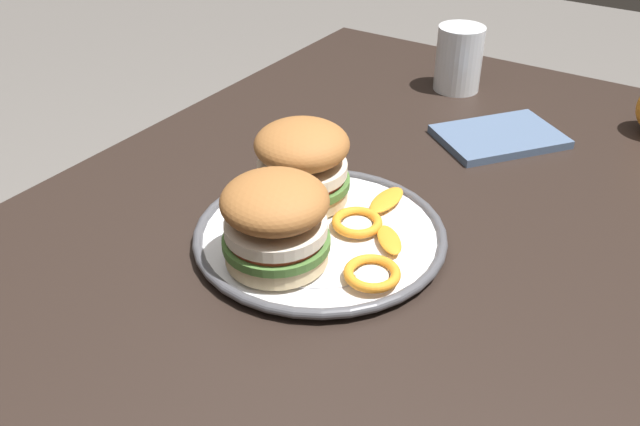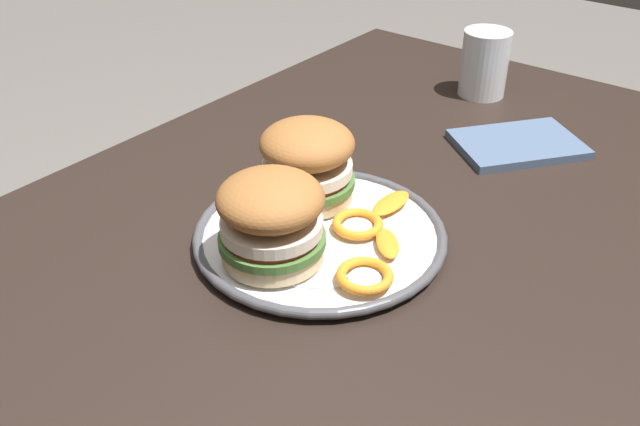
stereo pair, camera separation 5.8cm
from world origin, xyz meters
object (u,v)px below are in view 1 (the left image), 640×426
(sandwich_half_right, at_px, (302,161))
(drinking_glass, at_px, (458,63))
(sandwich_half_left, at_px, (275,220))
(dinner_plate, at_px, (320,235))
(dining_table, at_px, (313,335))

(sandwich_half_right, relative_size, drinking_glass, 1.44)
(sandwich_half_right, height_order, drinking_glass, sandwich_half_right)
(sandwich_half_left, height_order, drinking_glass, sandwich_half_left)
(dinner_plate, distance_m, sandwich_half_left, 0.09)
(dining_table, bearing_deg, drinking_glass, -172.59)
(dining_table, bearing_deg, dinner_plate, -156.80)
(dining_table, distance_m, sandwich_half_left, 0.18)
(dinner_plate, xyz_separation_m, drinking_glass, (-0.51, -0.05, 0.04))
(sandwich_half_left, bearing_deg, dinner_plate, 173.60)
(dinner_plate, xyz_separation_m, sandwich_half_left, (0.07, -0.01, 0.06))
(sandwich_half_right, bearing_deg, drinking_glass, 179.50)
(dining_table, xyz_separation_m, drinking_glass, (-0.56, -0.07, 0.15))
(drinking_glass, bearing_deg, sandwich_half_left, 4.35)
(drinking_glass, bearing_deg, sandwich_half_right, -0.50)
(dining_table, xyz_separation_m, dinner_plate, (-0.05, -0.02, 0.11))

